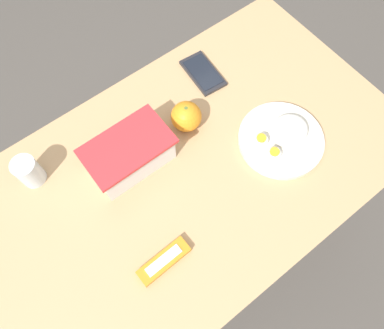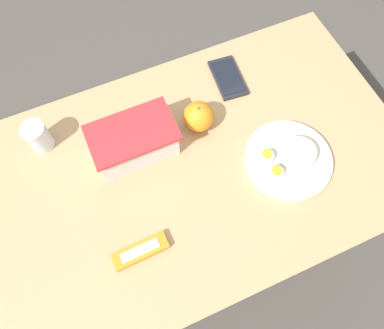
# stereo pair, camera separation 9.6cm
# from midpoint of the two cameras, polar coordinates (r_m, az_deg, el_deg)

# --- Properties ---
(ground_plane) EXTENTS (10.00, 10.00, 0.00)m
(ground_plane) POSITION_cam_midpoint_polar(r_m,az_deg,el_deg) (1.68, 0.41, -11.31)
(ground_plane) COLOR #4C4742
(table) EXTENTS (1.24, 0.70, 0.73)m
(table) POSITION_cam_midpoint_polar(r_m,az_deg,el_deg) (1.05, 0.64, -3.30)
(table) COLOR tan
(table) RESTS_ON ground_plane
(food_container) EXTENTS (0.22, 0.13, 0.10)m
(food_container) POSITION_cam_midpoint_polar(r_m,az_deg,el_deg) (0.97, -6.01, 3.10)
(food_container) COLOR white
(food_container) RESTS_ON table
(orange_fruit) EXTENTS (0.08, 0.08, 0.08)m
(orange_fruit) POSITION_cam_midpoint_polar(r_m,az_deg,el_deg) (1.01, 3.73, 7.02)
(orange_fruit) COLOR orange
(orange_fruit) RESTS_ON table
(rice_plate) EXTENTS (0.23, 0.23, 0.06)m
(rice_plate) POSITION_cam_midpoint_polar(r_m,az_deg,el_deg) (1.02, 17.24, 0.65)
(rice_plate) COLOR silver
(rice_plate) RESTS_ON table
(candy_bar) EXTENTS (0.14, 0.05, 0.02)m
(candy_bar) POSITION_cam_midpoint_polar(r_m,az_deg,el_deg) (0.91, -4.82, -13.39)
(candy_bar) COLOR orange
(candy_bar) RESTS_ON table
(cell_phone) EXTENTS (0.09, 0.15, 0.01)m
(cell_phone) POSITION_cam_midpoint_polar(r_m,az_deg,el_deg) (1.13, 7.94, 12.74)
(cell_phone) COLOR #232328
(cell_phone) RESTS_ON table
(drinking_glass) EXTENTS (0.06, 0.06, 0.08)m
(drinking_glass) POSITION_cam_midpoint_polar(r_m,az_deg,el_deg) (1.04, -20.06, 3.75)
(drinking_glass) COLOR silver
(drinking_glass) RESTS_ON table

